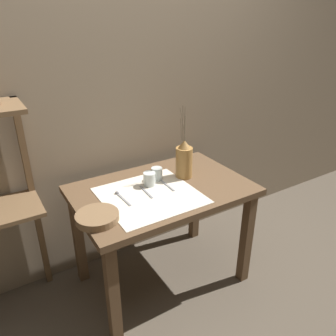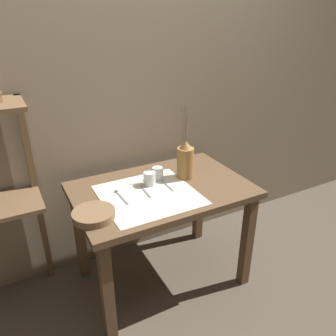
{
  "view_description": "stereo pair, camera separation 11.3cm",
  "coord_description": "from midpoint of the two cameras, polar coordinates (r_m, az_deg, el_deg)",
  "views": [
    {
      "loc": [
        -0.88,
        -1.51,
        1.66
      ],
      "look_at": [
        0.04,
        0.0,
        0.84
      ],
      "focal_mm": 35.0,
      "sensor_mm": 36.0,
      "label": 1
    },
    {
      "loc": [
        -0.79,
        -1.57,
        1.66
      ],
      "look_at": [
        0.04,
        0.0,
        0.84
      ],
      "focal_mm": 35.0,
      "sensor_mm": 36.0,
      "label": 2
    }
  ],
  "objects": [
    {
      "name": "ground_plane",
      "position": [
        2.42,
        -2.34,
        -18.52
      ],
      "size": [
        12.0,
        12.0,
        0.0
      ],
      "primitive_type": "plane",
      "color": "brown"
    },
    {
      "name": "stone_wall_back",
      "position": [
        2.22,
        -8.87,
        12.66
      ],
      "size": [
        7.0,
        0.06,
        2.4
      ],
      "color": "gray",
      "rests_on": "ground_plane"
    },
    {
      "name": "wooden_table",
      "position": [
        2.05,
        -2.63,
        -6.1
      ],
      "size": [
        1.06,
        0.7,
        0.72
      ],
      "color": "brown",
      "rests_on": "ground_plane"
    },
    {
      "name": "linen_cloth",
      "position": [
        1.91,
        -4.86,
        -4.78
      ],
      "size": [
        0.54,
        0.52,
        0.0
      ],
      "color": "beige",
      "rests_on": "wooden_table"
    },
    {
      "name": "pitcher_with_flowers",
      "position": [
        2.07,
        1.26,
        1.37
      ],
      "size": [
        0.11,
        0.11,
        0.46
      ],
      "color": "olive",
      "rests_on": "wooden_table"
    },
    {
      "name": "wooden_bowl",
      "position": [
        1.73,
        -14.08,
        -8.32
      ],
      "size": [
        0.22,
        0.22,
        0.04
      ],
      "color": "brown",
      "rests_on": "wooden_table"
    },
    {
      "name": "glass_tumbler_near",
      "position": [
        2.0,
        -4.87,
        -1.94
      ],
      "size": [
        0.07,
        0.07,
        0.08
      ],
      "color": "silver",
      "rests_on": "wooden_table"
    },
    {
      "name": "glass_tumbler_far",
      "position": [
        2.07,
        -3.52,
        -1.02
      ],
      "size": [
        0.07,
        0.07,
        0.08
      ],
      "color": "silver",
      "rests_on": "wooden_table"
    },
    {
      "name": "spoon_outer",
      "position": [
        1.92,
        -10.12,
        -4.71
      ],
      "size": [
        0.02,
        0.18,
        0.02
      ],
      "color": "gray",
      "rests_on": "wooden_table"
    },
    {
      "name": "fork_outer",
      "position": [
        1.94,
        -5.5,
        -4.18
      ],
      "size": [
        0.02,
        0.17,
        0.0
      ],
      "color": "gray",
      "rests_on": "wooden_table"
    },
    {
      "name": "fork_inner",
      "position": [
        2.0,
        -1.7,
        -3.1
      ],
      "size": [
        0.02,
        0.17,
        0.0
      ],
      "color": "gray",
      "rests_on": "wooden_table"
    }
  ]
}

